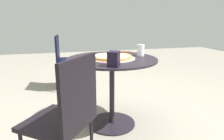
{
  "coord_description": "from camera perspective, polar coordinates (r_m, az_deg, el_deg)",
  "views": [
    {
      "loc": [
        1.87,
        -0.49,
        1.07
      ],
      "look_at": [
        0.01,
        -0.0,
        0.59
      ],
      "focal_mm": 32.33,
      "sensor_mm": 36.0,
      "label": 1
    }
  ],
  "objects": [
    {
      "name": "ground_plane",
      "position": [
        2.21,
        -0.02,
        -14.93
      ],
      "size": [
        10.0,
        10.0,
        0.0
      ],
      "primitive_type": "plane",
      "color": "gray"
    },
    {
      "name": "patio_chair_far",
      "position": [
        3.19,
        -12.85,
        3.53
      ],
      "size": [
        0.45,
        0.45,
        0.84
      ],
      "color": "black",
      "rests_on": "ground"
    },
    {
      "name": "drinking_cup",
      "position": [
        2.11,
        8.08,
        5.57
      ],
      "size": [
        0.08,
        0.08,
        0.12
      ],
      "primitive_type": "cylinder",
      "color": "silver",
      "rests_on": "patio_table"
    },
    {
      "name": "patio_table",
      "position": [
        2.01,
        -0.02,
        -1.77
      ],
      "size": [
        0.89,
        0.89,
        0.71
      ],
      "color": "black",
      "rests_on": "ground"
    },
    {
      "name": "pizza_on_tray",
      "position": [
        1.95,
        0.01,
        3.71
      ],
      "size": [
        0.44,
        0.44,
        0.05
      ],
      "color": "silver",
      "rests_on": "patio_table"
    },
    {
      "name": "napkin_dispenser",
      "position": [
        1.61,
        0.49,
        3.16
      ],
      "size": [
        0.13,
        0.13,
        0.12
      ],
      "primitive_type": "cube",
      "rotation": [
        0.0,
        0.0,
        5.77
      ],
      "color": "black",
      "rests_on": "patio_table"
    },
    {
      "name": "pizza_server",
      "position": [
        1.97,
        2.26,
        4.93
      ],
      "size": [
        0.1,
        0.22,
        0.02
      ],
      "color": "silver",
      "rests_on": "pizza_on_tray"
    },
    {
      "name": "patio_chair_near",
      "position": [
        1.33,
        -12.79,
        -11.9
      ],
      "size": [
        0.54,
        0.54,
        0.87
      ],
      "color": "black",
      "rests_on": "ground"
    }
  ]
}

